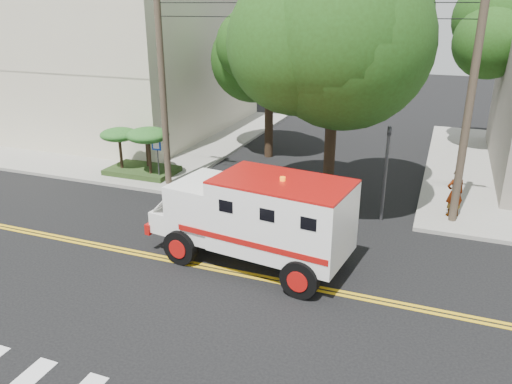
% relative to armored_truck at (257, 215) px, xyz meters
% --- Properties ---
extents(ground, '(100.00, 100.00, 0.00)m').
position_rel_armored_truck_xyz_m(ground, '(-0.62, -0.80, -1.65)').
color(ground, black).
rests_on(ground, ground).
extents(sidewalk_nw, '(17.00, 17.00, 0.15)m').
position_rel_armored_truck_xyz_m(sidewalk_nw, '(-14.12, 12.70, -1.57)').
color(sidewalk_nw, gray).
rests_on(sidewalk_nw, ground).
extents(building_left, '(16.00, 14.00, 10.00)m').
position_rel_armored_truck_xyz_m(building_left, '(-16.12, 14.20, 3.50)').
color(building_left, beige).
rests_on(building_left, sidewalk_nw).
extents(utility_pole_left, '(0.28, 0.28, 9.00)m').
position_rel_armored_truck_xyz_m(utility_pole_left, '(-6.22, 5.20, 2.85)').
color(utility_pole_left, '#382D23').
rests_on(utility_pole_left, ground).
extents(utility_pole_right, '(0.28, 0.28, 9.00)m').
position_rel_armored_truck_xyz_m(utility_pole_right, '(5.68, 5.40, 2.85)').
color(utility_pole_right, '#382D23').
rests_on(utility_pole_right, ground).
extents(tree_main, '(6.08, 5.70, 9.85)m').
position_rel_armored_truck_xyz_m(tree_main, '(1.31, 5.41, 5.55)').
color(tree_main, black).
rests_on(tree_main, ground).
extents(tree_left, '(4.48, 4.20, 7.70)m').
position_rel_armored_truck_xyz_m(tree_left, '(-3.30, 10.99, 4.08)').
color(tree_left, black).
rests_on(tree_left, ground).
extents(traffic_signal, '(0.15, 0.18, 3.60)m').
position_rel_armored_truck_xyz_m(traffic_signal, '(3.18, 4.80, 0.58)').
color(traffic_signal, '#3F3F42').
rests_on(traffic_signal, ground).
extents(accessibility_sign, '(0.45, 0.10, 2.02)m').
position_rel_armored_truck_xyz_m(accessibility_sign, '(-6.82, 5.37, -0.28)').
color(accessibility_sign, '#3F3F42').
rests_on(accessibility_sign, ground).
extents(palm_planter, '(3.52, 2.63, 2.36)m').
position_rel_armored_truck_xyz_m(palm_planter, '(-8.06, 5.83, -0.00)').
color(palm_planter, '#1E3314').
rests_on(palm_planter, sidewalk_nw).
extents(armored_truck, '(6.61, 3.24, 2.90)m').
position_rel_armored_truck_xyz_m(armored_truck, '(0.00, 0.00, 0.00)').
color(armored_truck, white).
rests_on(armored_truck, ground).
extents(pedestrian_a, '(0.79, 0.69, 1.82)m').
position_rel_armored_truck_xyz_m(pedestrian_a, '(5.65, 5.83, -0.59)').
color(pedestrian_a, gray).
rests_on(pedestrian_a, sidewalk_ne).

